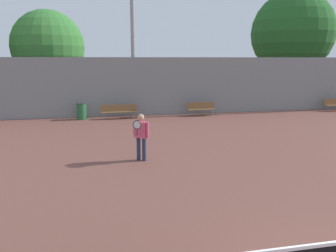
% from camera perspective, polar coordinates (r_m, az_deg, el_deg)
% --- Properties ---
extents(tennis_player, '(0.55, 0.52, 1.64)m').
position_cam_1_polar(tennis_player, '(11.32, -4.72, -1.40)').
color(tennis_player, '#282D47').
rests_on(tennis_player, ground_plane).
extents(bench_courtside_near, '(2.11, 0.40, 0.83)m').
position_cam_1_polar(bench_courtside_near, '(19.68, -8.54, 2.75)').
color(bench_courtside_near, brown).
rests_on(bench_courtside_near, ground_plane).
extents(bench_courtside_far, '(1.74, 0.40, 0.83)m').
position_cam_1_polar(bench_courtside_far, '(20.58, 5.80, 3.19)').
color(bench_courtside_far, brown).
rests_on(bench_courtside_far, ground_plane).
extents(light_pole_near_left, '(0.90, 0.60, 9.78)m').
position_cam_1_polar(light_pole_near_left, '(20.86, -6.18, 17.38)').
color(light_pole_near_left, '#939399').
rests_on(light_pole_near_left, ground_plane).
extents(trash_bin, '(0.58, 0.58, 0.97)m').
position_cam_1_polar(trash_bin, '(19.85, -14.82, 2.52)').
color(trash_bin, '#235B33').
rests_on(trash_bin, ground_plane).
extents(back_fence, '(35.02, 0.06, 3.59)m').
position_cam_1_polar(back_fence, '(20.69, -1.28, 6.90)').
color(back_fence, gray).
rests_on(back_fence, ground_plane).
extents(tree_green_tall, '(4.95, 4.95, 6.83)m').
position_cam_1_polar(tree_green_tall, '(24.85, -20.15, 12.87)').
color(tree_green_tall, brown).
rests_on(tree_green_tall, ground_plane).
extents(tree_dark_dense, '(6.78, 6.78, 9.00)m').
position_cam_1_polar(tree_dark_dense, '(30.15, 20.84, 14.87)').
color(tree_dark_dense, brown).
rests_on(tree_dark_dense, ground_plane).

